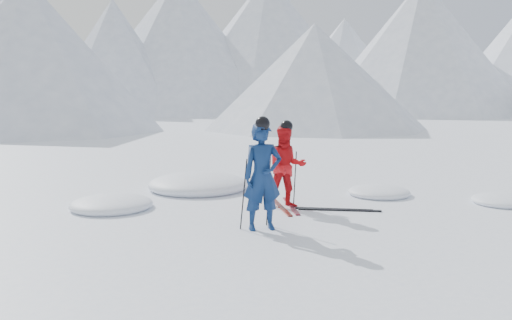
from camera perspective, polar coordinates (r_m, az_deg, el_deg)
name	(u,v)px	position (r m, az deg, el deg)	size (l,w,h in m)	color
ground	(332,212)	(11.20, 8.00, -5.45)	(160.00, 160.00, 0.00)	white
mountain_range	(149,36)	(46.10, -11.19, 12.64)	(106.15, 62.94, 15.53)	#B2BCD1
skier_blue	(262,177)	(9.58, 0.69, -1.75)	(0.70, 0.46, 1.91)	navy
skier_red	(286,167)	(11.42, 3.21, -0.70)	(0.85, 0.66, 1.74)	red
pole_blue_left	(244,194)	(9.64, -1.31, -3.62)	(0.02, 0.02, 1.28)	black
pole_blue_right	(269,191)	(9.97, 1.33, -3.26)	(0.02, 0.02, 1.28)	black
pole_red_left	(268,179)	(11.54, 1.30, -2.06)	(0.02, 0.02, 1.16)	black
pole_red_right	(295,178)	(11.74, 4.13, -1.92)	(0.02, 0.02, 1.16)	black
ski_worn_left	(281,207)	(11.51, 2.66, -4.95)	(0.09, 1.70, 0.03)	black
ski_worn_right	(291,206)	(11.63, 3.70, -4.84)	(0.09, 1.70, 0.03)	black
ski_loose_a	(331,209)	(11.41, 7.95, -5.13)	(0.09, 1.70, 0.03)	black
ski_loose_b	(340,210)	(11.35, 8.79, -5.22)	(0.09, 1.70, 0.03)	black
snow_lumps	(230,194)	(12.93, -2.73, -3.64)	(9.36, 6.46, 0.55)	white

